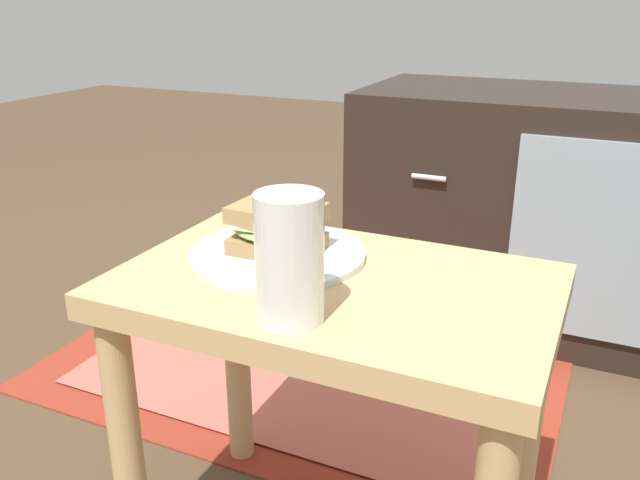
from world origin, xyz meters
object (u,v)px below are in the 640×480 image
object	(u,v)px
plate	(278,254)
beer_glass	(291,260)
tv_cabinet	(556,212)
sandwich_front	(277,229)

from	to	relation	value
plate	beer_glass	distance (m)	0.20
tv_cabinet	beer_glass	bearing A→B (deg)	-99.88
plate	sandwich_front	size ratio (longest dim) A/B	1.93
tv_cabinet	plate	size ratio (longest dim) A/B	3.96
plate	tv_cabinet	bearing A→B (deg)	72.57
tv_cabinet	sandwich_front	distance (m)	0.98
tv_cabinet	sandwich_front	xyz separation A→B (m)	(-0.29, -0.91, 0.21)
tv_cabinet	beer_glass	size ratio (longest dim) A/B	6.53
tv_cabinet	beer_glass	world-z (taller)	beer_glass
plate	sandwich_front	xyz separation A→B (m)	(0.00, -0.00, 0.04)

